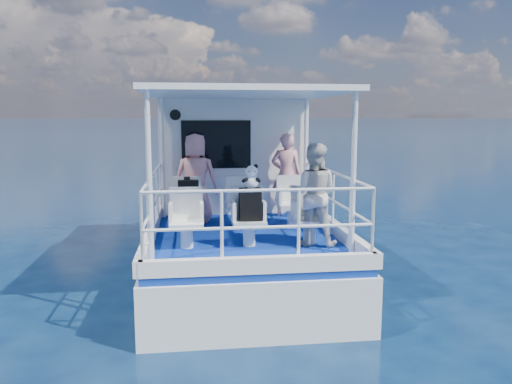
{
  "coord_description": "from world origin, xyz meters",
  "views": [
    {
      "loc": [
        -0.79,
        -8.15,
        2.76
      ],
      "look_at": [
        0.19,
        -0.4,
        1.58
      ],
      "focal_mm": 35.0,
      "sensor_mm": 36.0,
      "label": 1
    }
  ],
  "objects_px": {
    "passenger_port_fwd": "(196,178)",
    "passenger_stbd_aft": "(313,194)",
    "backpack_center": "(250,204)",
    "panda": "(251,176)"
  },
  "relations": [
    {
      "from": "backpack_center",
      "to": "panda",
      "type": "bearing_deg",
      "value": -13.86
    },
    {
      "from": "passenger_stbd_aft",
      "to": "passenger_port_fwd",
      "type": "bearing_deg",
      "value": -28.81
    },
    {
      "from": "passenger_port_fwd",
      "to": "backpack_center",
      "type": "bearing_deg",
      "value": 125.74
    },
    {
      "from": "passenger_stbd_aft",
      "to": "panda",
      "type": "height_order",
      "value": "passenger_stbd_aft"
    },
    {
      "from": "panda",
      "to": "backpack_center",
      "type": "bearing_deg",
      "value": 166.14
    },
    {
      "from": "passenger_stbd_aft",
      "to": "backpack_center",
      "type": "height_order",
      "value": "passenger_stbd_aft"
    },
    {
      "from": "passenger_port_fwd",
      "to": "passenger_stbd_aft",
      "type": "height_order",
      "value": "passenger_port_fwd"
    },
    {
      "from": "backpack_center",
      "to": "passenger_port_fwd",
      "type": "bearing_deg",
      "value": 112.88
    },
    {
      "from": "passenger_port_fwd",
      "to": "passenger_stbd_aft",
      "type": "distance_m",
      "value": 2.49
    },
    {
      "from": "backpack_center",
      "to": "passenger_stbd_aft",
      "type": "bearing_deg",
      "value": -1.96
    }
  ]
}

